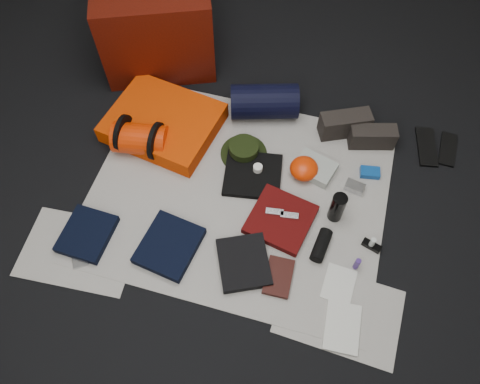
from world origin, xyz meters
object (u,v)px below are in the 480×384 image
(compact_camera, at_px, (355,187))
(water_bottle, at_px, (337,207))
(red_cabinet, at_px, (156,22))
(sleeping_pad, at_px, (163,123))
(stuff_sack, at_px, (140,139))
(navy_duffel, at_px, (264,102))
(paperback_book, at_px, (279,277))

(compact_camera, bearing_deg, water_bottle, -100.71)
(water_bottle, relative_size, compact_camera, 1.87)
(red_cabinet, relative_size, compact_camera, 6.46)
(red_cabinet, distance_m, sleeping_pad, 0.66)
(red_cabinet, height_order, stuff_sack, red_cabinet)
(red_cabinet, relative_size, navy_duffel, 1.68)
(sleeping_pad, relative_size, water_bottle, 3.16)
(water_bottle, xyz_separation_m, compact_camera, (0.08, 0.20, -0.08))
(red_cabinet, bearing_deg, paperback_book, -72.44)
(red_cabinet, distance_m, compact_camera, 1.57)
(red_cabinet, bearing_deg, navy_duffel, -43.82)
(stuff_sack, height_order, water_bottle, water_bottle)
(red_cabinet, relative_size, sleeping_pad, 1.09)
(red_cabinet, distance_m, paperback_book, 1.73)
(sleeping_pad, bearing_deg, water_bottle, -16.01)
(water_bottle, height_order, compact_camera, water_bottle)
(stuff_sack, relative_size, water_bottle, 1.57)
(navy_duffel, distance_m, water_bottle, 0.80)
(sleeping_pad, xyz_separation_m, stuff_sack, (-0.07, -0.17, 0.03))
(red_cabinet, bearing_deg, stuff_sack, -100.79)
(red_cabinet, relative_size, water_bottle, 3.45)
(sleeping_pad, distance_m, paperback_book, 1.14)
(navy_duffel, xyz_separation_m, paperback_book, (0.33, -1.01, -0.09))
(red_cabinet, bearing_deg, sleeping_pad, -91.00)
(water_bottle, distance_m, paperback_book, 0.48)
(navy_duffel, bearing_deg, compact_camera, -49.19)
(red_cabinet, distance_m, water_bottle, 1.59)
(stuff_sack, height_order, navy_duffel, navy_duffel)
(sleeping_pad, height_order, navy_duffel, navy_duffel)
(sleeping_pad, distance_m, stuff_sack, 0.19)
(red_cabinet, height_order, sleeping_pad, red_cabinet)
(sleeping_pad, distance_m, compact_camera, 1.17)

